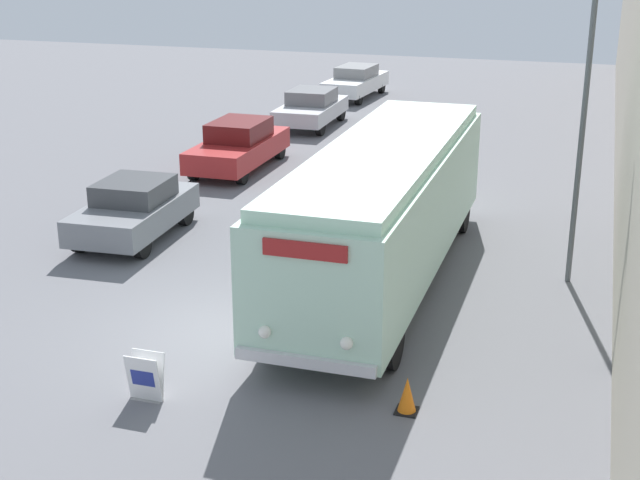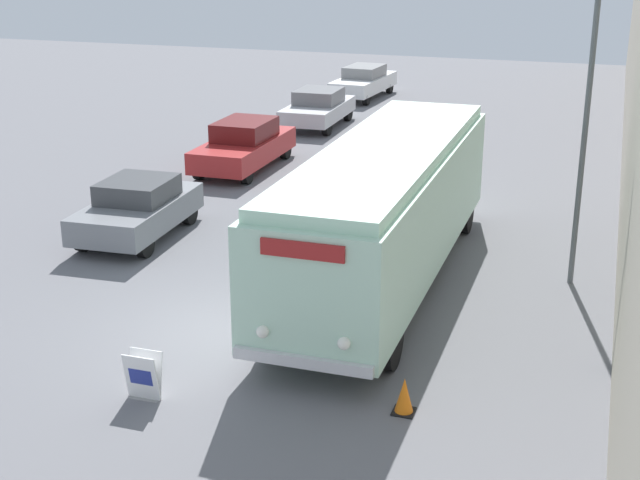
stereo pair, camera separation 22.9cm
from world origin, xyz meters
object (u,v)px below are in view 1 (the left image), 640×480
vintage_bus (384,205)px  sign_board (145,378)px  parked_car_near (134,209)px  traffic_cone (407,395)px  parked_car_mid (239,145)px  parked_car_far (311,107)px  streetlamp (588,71)px  parked_car_distant (356,81)px

vintage_bus → sign_board: bearing=-111.4°
parked_car_near → traffic_cone: 10.55m
vintage_bus → parked_car_mid: bearing=129.7°
vintage_bus → parked_car_mid: vintage_bus is taller
sign_board → parked_car_far: (-4.12, 21.41, 0.35)m
vintage_bus → parked_car_mid: 10.65m
parked_car_far → traffic_cone: 22.13m
vintage_bus → sign_board: 6.89m
streetlamp → parked_car_near: (-10.56, -0.24, -3.88)m
parked_car_far → parked_car_distant: size_ratio=0.91×
vintage_bus → parked_car_near: (-6.65, 1.02, -1.01)m
streetlamp → parked_car_distant: streetlamp is taller
sign_board → parked_car_near: 8.42m
sign_board → traffic_cone: sign_board is taller
parked_car_distant → parked_car_near: bearing=-86.1°
sign_board → parked_car_distant: bearing=98.4°
vintage_bus → parked_car_distant: size_ratio=2.26×
vintage_bus → parked_car_distant: (-6.60, 21.79, -1.00)m
sign_board → streetlamp: streetlamp is taller
streetlamp → traffic_cone: streetlamp is taller
parked_car_far → parked_car_mid: bearing=-92.5°
parked_car_mid → parked_car_near: bearing=-88.8°
sign_board → streetlamp: bearing=49.8°
streetlamp → parked_car_mid: size_ratio=1.53×
parked_car_distant → streetlamp: bearing=-58.9°
parked_car_far → parked_car_near: bearing=-91.2°
sign_board → traffic_cone: 4.29m
parked_car_far → traffic_cone: (8.31, -20.51, -0.45)m
vintage_bus → parked_car_near: vintage_bus is taller
vintage_bus → parked_car_distant: 22.79m
parked_car_mid → traffic_cone: (8.50, -13.54, -0.48)m
parked_car_mid → vintage_bus: bearing=-50.1°
parked_car_distant → vintage_bus: bearing=-69.2°
parked_car_distant → parked_car_far: bearing=-85.9°
parked_car_far → streetlamp: bearing=-53.8°
sign_board → parked_car_mid: 15.08m
parked_car_mid → parked_car_distant: parked_car_mid is taller
parked_car_near → vintage_bus: bearing=-11.4°
vintage_bus → parked_car_near: 6.80m
streetlamp → traffic_cone: (-2.19, -6.63, -4.33)m
traffic_cone → streetlamp: bearing=71.7°
vintage_bus → traffic_cone: 5.84m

